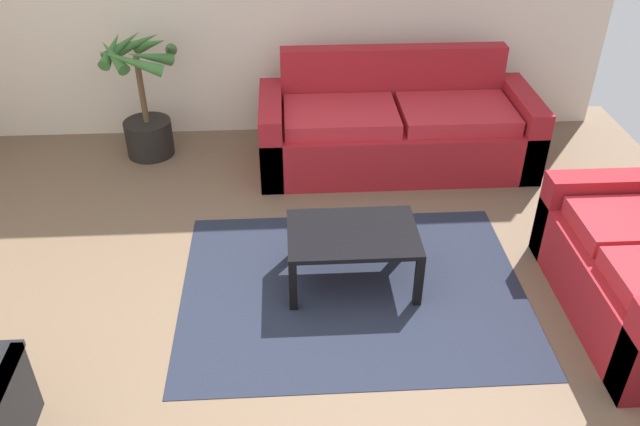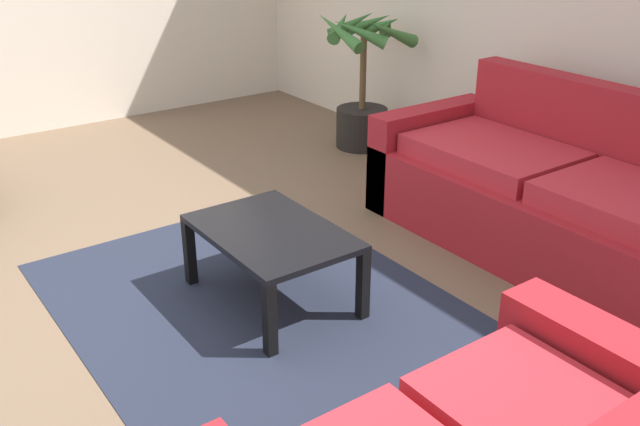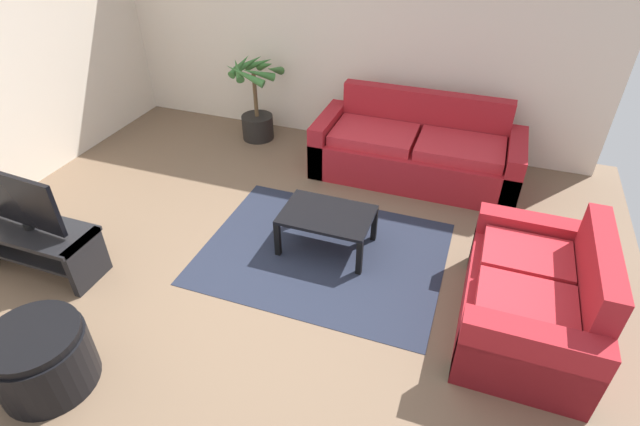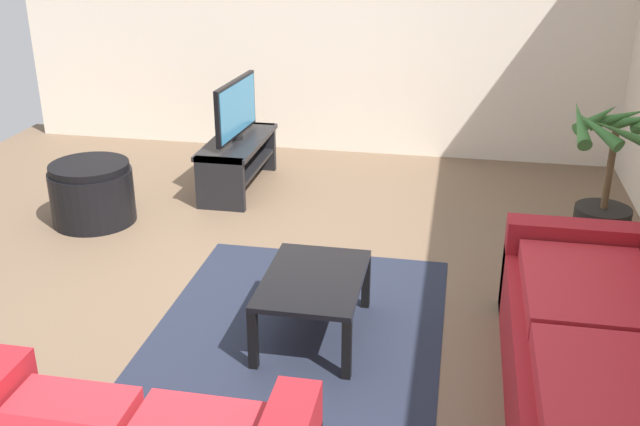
{
  "view_description": "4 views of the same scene",
  "coord_description": "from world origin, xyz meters",
  "px_view_note": "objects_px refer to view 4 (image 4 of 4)",
  "views": [
    {
      "loc": [
        0.11,
        -2.58,
        2.74
      ],
      "look_at": [
        0.31,
        0.74,
        0.52
      ],
      "focal_mm": 36.39,
      "sensor_mm": 36.0,
      "label": 1
    },
    {
      "loc": [
        3.11,
        -0.86,
        1.84
      ],
      "look_at": [
        0.66,
        0.9,
        0.48
      ],
      "focal_mm": 39.63,
      "sensor_mm": 36.0,
      "label": 2
    },
    {
      "loc": [
        1.66,
        -2.69,
        2.97
      ],
      "look_at": [
        0.58,
        0.34,
        0.66
      ],
      "focal_mm": 27.52,
      "sensor_mm": 36.0,
      "label": 3
    },
    {
      "loc": [
        4.2,
        1.46,
        2.37
      ],
      "look_at": [
        0.31,
        0.72,
        0.7
      ],
      "focal_mm": 41.72,
      "sensor_mm": 36.0,
      "label": 4
    }
  ],
  "objects_px": {
    "tv": "(236,108)",
    "coffee_table": "(313,285)",
    "couch_main": "(615,372)",
    "ottoman": "(92,193)",
    "tv_stand": "(238,156)",
    "potted_palm": "(607,188)"
  },
  "relations": [
    {
      "from": "tv",
      "to": "coffee_table",
      "type": "height_order",
      "value": "tv"
    },
    {
      "from": "tv",
      "to": "couch_main",
      "type": "bearing_deg",
      "value": 44.01
    },
    {
      "from": "coffee_table",
      "to": "couch_main",
      "type": "bearing_deg",
      "value": 71.62
    },
    {
      "from": "couch_main",
      "to": "ottoman",
      "type": "height_order",
      "value": "couch_main"
    },
    {
      "from": "tv_stand",
      "to": "ottoman",
      "type": "relative_size",
      "value": 1.7
    },
    {
      "from": "couch_main",
      "to": "tv",
      "type": "bearing_deg",
      "value": -135.99
    },
    {
      "from": "tv",
      "to": "tv_stand",
      "type": "bearing_deg",
      "value": -94.07
    },
    {
      "from": "couch_main",
      "to": "potted_palm",
      "type": "xyz_separation_m",
      "value": [
        -2.1,
        0.26,
        0.16
      ]
    },
    {
      "from": "coffee_table",
      "to": "tv_stand",
      "type": "bearing_deg",
      "value": -153.52
    },
    {
      "from": "tv",
      "to": "potted_palm",
      "type": "bearing_deg",
      "value": 76.93
    },
    {
      "from": "coffee_table",
      "to": "potted_palm",
      "type": "xyz_separation_m",
      "value": [
        -1.58,
        1.83,
        0.14
      ]
    },
    {
      "from": "tv_stand",
      "to": "potted_palm",
      "type": "bearing_deg",
      "value": 76.93
    },
    {
      "from": "tv_stand",
      "to": "couch_main",
      "type": "bearing_deg",
      "value": 44.04
    },
    {
      "from": "tv_stand",
      "to": "potted_palm",
      "type": "height_order",
      "value": "potted_palm"
    },
    {
      "from": "ottoman",
      "to": "tv",
      "type": "bearing_deg",
      "value": 135.58
    },
    {
      "from": "tv",
      "to": "potted_palm",
      "type": "relative_size",
      "value": 0.79
    },
    {
      "from": "coffee_table",
      "to": "ottoman",
      "type": "height_order",
      "value": "ottoman"
    },
    {
      "from": "couch_main",
      "to": "tv_stand",
      "type": "distance_m",
      "value": 3.88
    },
    {
      "from": "tv_stand",
      "to": "ottoman",
      "type": "height_order",
      "value": "ottoman"
    },
    {
      "from": "coffee_table",
      "to": "ottoman",
      "type": "distance_m",
      "value": 2.44
    },
    {
      "from": "tv_stand",
      "to": "coffee_table",
      "type": "relative_size",
      "value": 1.34
    },
    {
      "from": "tv_stand",
      "to": "tv",
      "type": "relative_size",
      "value": 1.29
    }
  ]
}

